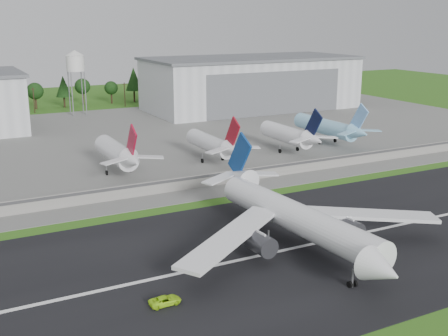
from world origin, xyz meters
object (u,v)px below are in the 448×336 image
ground_vehicle (165,300)px  parked_jet_red_b (215,144)px  parked_jet_navy (292,135)px  parked_jet_red_a (119,154)px  parked_jet_skyblue (330,127)px  main_airliner (298,225)px

ground_vehicle → parked_jet_red_b: 88.96m
parked_jet_red_b → parked_jet_navy: (28.31, 0.04, 0.21)m
parked_jet_red_a → parked_jet_skyblue: size_ratio=0.84×
main_airliner → parked_jet_navy: (43.86, 66.98, 1.19)m
parked_jet_red_a → parked_jet_red_b: size_ratio=1.00×
ground_vehicle → parked_jet_red_a: size_ratio=0.16×
main_airliner → parked_jet_navy: main_airliner is taller
parked_jet_red_a → parked_jet_red_b: parked_jet_red_a is taller
main_airliner → ground_vehicle: bearing=12.1°
main_airliner → ground_vehicle: main_airliner is taller
ground_vehicle → parked_jet_red_b: size_ratio=0.16×
parked_jet_skyblue → ground_vehicle: bearing=-139.4°
main_airliner → ground_vehicle: size_ratio=11.62×
parked_jet_red_b → parked_jet_skyblue: size_ratio=0.84×
ground_vehicle → main_airliner: bearing=-75.8°
ground_vehicle → parked_jet_red_b: (46.38, 75.74, 5.07)m
ground_vehicle → parked_jet_skyblue: 124.37m
parked_jet_red_a → parked_jet_navy: parked_jet_red_a is taller
parked_jet_red_a → parked_jet_navy: 58.26m
main_airliner → parked_jet_red_a: bearing=-81.7°
main_airliner → parked_jet_navy: size_ratio=1.89×
main_airliner → parked_jet_red_b: main_airliner is taller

